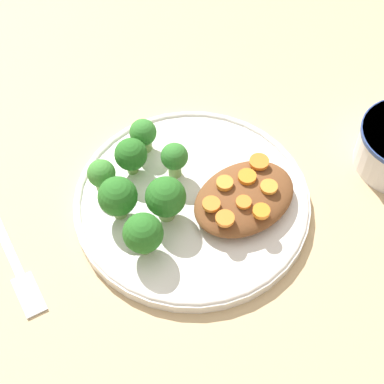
# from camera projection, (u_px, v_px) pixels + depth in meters

# --- Properties ---
(ground_plane) EXTENTS (4.00, 4.00, 0.00)m
(ground_plane) POSITION_uv_depth(u_px,v_px,m) (192.00, 206.00, 0.78)
(ground_plane) COLOR tan
(plate) EXTENTS (0.28, 0.28, 0.02)m
(plate) POSITION_uv_depth(u_px,v_px,m) (192.00, 202.00, 0.77)
(plate) COLOR white
(plate) RESTS_ON ground_plane
(stew_mound) EXTENTS (0.13, 0.10, 0.03)m
(stew_mound) POSITION_uv_depth(u_px,v_px,m) (244.00, 198.00, 0.75)
(stew_mound) COLOR brown
(stew_mound) RESTS_ON plate
(broccoli_floret_0) EXTENTS (0.03, 0.03, 0.05)m
(broccoli_floret_0) POSITION_uv_depth(u_px,v_px,m) (146.00, 132.00, 0.79)
(broccoli_floret_0) COLOR #7FA85B
(broccoli_floret_0) RESTS_ON plate
(broccoli_floret_1) EXTENTS (0.05, 0.05, 0.06)m
(broccoli_floret_1) POSITION_uv_depth(u_px,v_px,m) (163.00, 195.00, 0.73)
(broccoli_floret_1) COLOR #7FA85B
(broccoli_floret_1) RESTS_ON plate
(broccoli_floret_2) EXTENTS (0.04, 0.04, 0.05)m
(broccoli_floret_2) POSITION_uv_depth(u_px,v_px,m) (131.00, 155.00, 0.77)
(broccoli_floret_2) COLOR #759E51
(broccoli_floret_2) RESTS_ON plate
(broccoli_floret_3) EXTENTS (0.05, 0.05, 0.06)m
(broccoli_floret_3) POSITION_uv_depth(u_px,v_px,m) (143.00, 234.00, 0.70)
(broccoli_floret_3) COLOR #759E51
(broccoli_floret_3) RESTS_ON plate
(broccoli_floret_4) EXTENTS (0.03, 0.03, 0.05)m
(broccoli_floret_4) POSITION_uv_depth(u_px,v_px,m) (174.00, 158.00, 0.76)
(broccoli_floret_4) COLOR #7FA85B
(broccoli_floret_4) RESTS_ON plate
(broccoli_floret_5) EXTENTS (0.05, 0.05, 0.06)m
(broccoli_floret_5) POSITION_uv_depth(u_px,v_px,m) (118.00, 197.00, 0.73)
(broccoli_floret_5) COLOR #7FA85B
(broccoli_floret_5) RESTS_ON plate
(broccoli_floret_6) EXTENTS (0.03, 0.03, 0.05)m
(broccoli_floret_6) POSITION_uv_depth(u_px,v_px,m) (102.00, 175.00, 0.76)
(broccoli_floret_6) COLOR #7FA85B
(broccoli_floret_6) RESTS_ON plate
(carrot_slice_0) EXTENTS (0.02, 0.02, 0.01)m
(carrot_slice_0) POSITION_uv_depth(u_px,v_px,m) (225.00, 183.00, 0.74)
(carrot_slice_0) COLOR orange
(carrot_slice_0) RESTS_ON stew_mound
(carrot_slice_1) EXTENTS (0.02, 0.02, 0.00)m
(carrot_slice_1) POSITION_uv_depth(u_px,v_px,m) (269.00, 187.00, 0.74)
(carrot_slice_1) COLOR orange
(carrot_slice_1) RESTS_ON stew_mound
(carrot_slice_2) EXTENTS (0.02, 0.02, 0.00)m
(carrot_slice_2) POSITION_uv_depth(u_px,v_px,m) (259.00, 162.00, 0.76)
(carrot_slice_2) COLOR orange
(carrot_slice_2) RESTS_ON stew_mound
(carrot_slice_3) EXTENTS (0.02, 0.02, 0.00)m
(carrot_slice_3) POSITION_uv_depth(u_px,v_px,m) (228.00, 216.00, 0.71)
(carrot_slice_3) COLOR orange
(carrot_slice_3) RESTS_ON stew_mound
(carrot_slice_4) EXTENTS (0.02, 0.02, 0.01)m
(carrot_slice_4) POSITION_uv_depth(u_px,v_px,m) (261.00, 211.00, 0.72)
(carrot_slice_4) COLOR orange
(carrot_slice_4) RESTS_ON stew_mound
(carrot_slice_5) EXTENTS (0.02, 0.02, 0.00)m
(carrot_slice_5) POSITION_uv_depth(u_px,v_px,m) (210.00, 205.00, 0.72)
(carrot_slice_5) COLOR orange
(carrot_slice_5) RESTS_ON stew_mound
(carrot_slice_6) EXTENTS (0.02, 0.02, 0.01)m
(carrot_slice_6) POSITION_uv_depth(u_px,v_px,m) (247.00, 177.00, 0.74)
(carrot_slice_6) COLOR orange
(carrot_slice_6) RESTS_ON stew_mound
(carrot_slice_7) EXTENTS (0.02, 0.02, 0.00)m
(carrot_slice_7) POSITION_uv_depth(u_px,v_px,m) (244.00, 202.00, 0.73)
(carrot_slice_7) COLOR orange
(carrot_slice_7) RESTS_ON stew_mound
(fork) EXTENTS (0.04, 0.18, 0.01)m
(fork) POSITION_uv_depth(u_px,v_px,m) (15.00, 264.00, 0.73)
(fork) COLOR beige
(fork) RESTS_ON ground_plane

